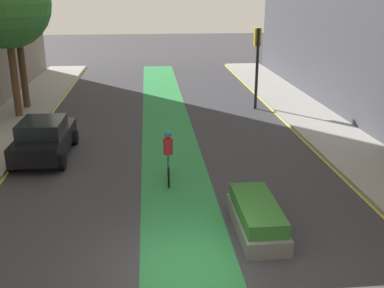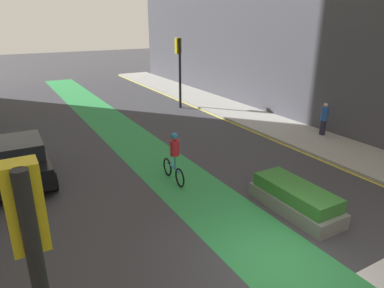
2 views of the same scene
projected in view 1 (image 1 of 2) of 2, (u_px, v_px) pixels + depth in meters
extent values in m
plane|color=#38383D|center=(186.00, 268.00, 10.81)|extent=(120.00, 120.00, 0.00)
cube|color=#2D8C47|center=(190.00, 268.00, 10.82)|extent=(2.40, 60.00, 0.01)
cylinder|color=black|center=(257.00, 70.00, 24.54)|extent=(0.16, 0.16, 4.38)
cube|color=gold|center=(258.00, 37.00, 24.17)|extent=(0.35, 0.28, 0.95)
sphere|color=#3F0A0A|center=(257.00, 31.00, 24.20)|extent=(0.20, 0.20, 0.20)
sphere|color=yellow|center=(257.00, 37.00, 24.30)|extent=(0.20, 0.20, 0.20)
sphere|color=#0C3814|center=(257.00, 42.00, 24.40)|extent=(0.20, 0.20, 0.20)
cube|color=black|center=(45.00, 141.00, 17.79)|extent=(1.86, 4.23, 0.70)
cube|color=black|center=(42.00, 127.00, 17.39)|extent=(1.63, 2.02, 0.55)
cylinder|color=black|center=(32.00, 138.00, 19.21)|extent=(0.23, 0.64, 0.64)
cylinder|color=black|center=(75.00, 137.00, 19.36)|extent=(0.23, 0.64, 0.64)
cylinder|color=black|center=(12.00, 163.00, 16.44)|extent=(0.23, 0.64, 0.64)
cylinder|color=black|center=(62.00, 162.00, 16.59)|extent=(0.23, 0.64, 0.64)
torus|color=black|center=(168.00, 166.00, 16.18)|extent=(0.08, 0.68, 0.68)
torus|color=black|center=(169.00, 177.00, 15.19)|extent=(0.08, 0.68, 0.68)
cylinder|color=#2672BF|center=(168.00, 166.00, 15.63)|extent=(0.09, 0.95, 0.06)
cylinder|color=#2672BF|center=(168.00, 161.00, 15.40)|extent=(0.05, 0.05, 0.50)
cylinder|color=red|center=(168.00, 146.00, 15.23)|extent=(0.32, 0.32, 0.55)
sphere|color=#8C6647|center=(168.00, 135.00, 15.10)|extent=(0.22, 0.22, 0.22)
sphere|color=#268CCC|center=(168.00, 134.00, 15.09)|extent=(0.23, 0.23, 0.23)
cylinder|color=brown|center=(14.00, 77.00, 22.64)|extent=(0.36, 0.36, 4.05)
sphere|color=#387F33|center=(5.00, 3.00, 21.50)|extent=(4.31, 4.31, 4.31)
cylinder|color=brown|center=(22.00, 67.00, 24.32)|extent=(0.36, 0.36, 4.44)
cube|color=slate|center=(256.00, 223.00, 12.46)|extent=(1.17, 2.97, 0.45)
cube|color=#33722D|center=(257.00, 209.00, 12.32)|extent=(1.05, 2.68, 0.40)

